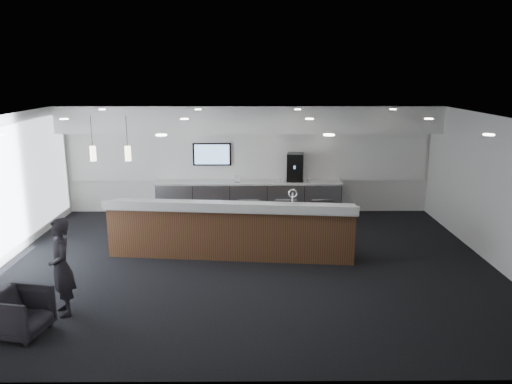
{
  "coord_description": "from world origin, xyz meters",
  "views": [
    {
      "loc": [
        0.1,
        -9.62,
        3.85
      ],
      "look_at": [
        0.18,
        1.3,
        1.21
      ],
      "focal_mm": 35.0,
      "sensor_mm": 36.0,
      "label": 1
    }
  ],
  "objects_px": {
    "coffee_machine": "(295,167)",
    "lounge_guest": "(61,267)",
    "service_counter": "(231,230)",
    "armchair": "(20,313)"
  },
  "relations": [
    {
      "from": "coffee_machine",
      "to": "armchair",
      "type": "xyz_separation_m",
      "value": [
        -4.64,
        -6.49,
        -0.98
      ]
    },
    {
      "from": "armchair",
      "to": "service_counter",
      "type": "bearing_deg",
      "value": -31.26
    },
    {
      "from": "coffee_machine",
      "to": "lounge_guest",
      "type": "bearing_deg",
      "value": -118.42
    },
    {
      "from": "coffee_machine",
      "to": "lounge_guest",
      "type": "relative_size",
      "value": 0.47
    },
    {
      "from": "armchair",
      "to": "lounge_guest",
      "type": "distance_m",
      "value": 0.91
    },
    {
      "from": "service_counter",
      "to": "armchair",
      "type": "relative_size",
      "value": 6.96
    },
    {
      "from": "service_counter",
      "to": "lounge_guest",
      "type": "distance_m",
      "value": 3.71
    },
    {
      "from": "armchair",
      "to": "lounge_guest",
      "type": "height_order",
      "value": "lounge_guest"
    },
    {
      "from": "coffee_machine",
      "to": "armchair",
      "type": "height_order",
      "value": "coffee_machine"
    },
    {
      "from": "service_counter",
      "to": "coffee_machine",
      "type": "height_order",
      "value": "coffee_machine"
    }
  ]
}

